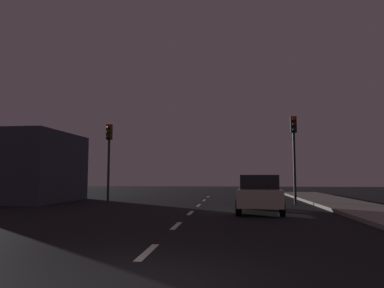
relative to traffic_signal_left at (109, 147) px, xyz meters
name	(u,v)px	position (x,y,z in m)	size (l,w,h in m)	color
ground_plane	(179,223)	(5.40, -8.25, -3.22)	(80.00, 80.00, 0.00)	black
lane_stripe_second	(147,252)	(5.40, -12.65, -3.21)	(0.16, 1.60, 0.01)	silver
lane_stripe_third	(176,226)	(5.40, -8.85, -3.21)	(0.16, 1.60, 0.01)	silver
lane_stripe_fourth	(190,213)	(5.40, -5.05, -3.21)	(0.16, 1.60, 0.01)	silver
lane_stripe_fifth	(199,205)	(5.40, -1.25, -3.21)	(0.16, 1.60, 0.01)	silver
lane_stripe_sixth	(204,200)	(5.40, 2.55, -3.21)	(0.16, 1.60, 0.01)	silver
lane_stripe_seventh	(208,197)	(5.40, 6.35, -3.21)	(0.16, 1.60, 0.01)	silver
traffic_signal_left	(109,147)	(0.00, 0.00, 0.00)	(0.32, 0.38, 4.56)	#2D2D30
traffic_signal_right	(294,142)	(10.59, 0.00, 0.18)	(0.32, 0.38, 4.84)	black
car_stopped_ahead	(259,193)	(8.31, -4.40, -2.42)	(2.10, 4.44, 1.59)	beige
storefront_left	(22,167)	(-5.47, 0.18, -1.15)	(5.75, 6.12, 4.13)	#333847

